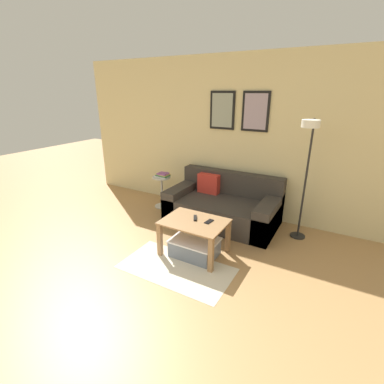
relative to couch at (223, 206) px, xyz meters
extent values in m
plane|color=tan|center=(-0.29, -3.18, -0.26)|extent=(16.00, 16.00, 0.00)
cube|color=beige|center=(-0.29, 0.49, 1.01)|extent=(5.60, 0.06, 2.55)
cube|color=black|center=(-0.27, 0.44, 1.45)|extent=(0.42, 0.02, 0.59)
cube|color=#939E8E|center=(-0.27, 0.43, 1.45)|extent=(0.35, 0.01, 0.52)
cube|color=black|center=(0.28, 0.44, 1.45)|extent=(0.42, 0.02, 0.59)
cube|color=#A393A8|center=(0.28, 0.43, 1.45)|extent=(0.35, 0.01, 0.52)
cube|color=beige|center=(0.04, -1.46, -0.26)|extent=(1.35, 0.71, 0.01)
cube|color=#38332D|center=(0.01, -0.05, -0.07)|extent=(1.71, 0.93, 0.39)
cube|color=#38332D|center=(0.01, 0.32, 0.31)|extent=(1.71, 0.20, 0.37)
cube|color=#38332D|center=(-0.73, -0.05, -0.01)|extent=(0.24, 0.93, 0.51)
cube|color=#38332D|center=(0.74, -0.05, -0.01)|extent=(0.24, 0.93, 0.51)
cube|color=red|center=(-0.34, 0.15, 0.29)|extent=(0.36, 0.14, 0.32)
cube|color=#997047|center=(0.06, -1.06, 0.19)|extent=(0.80, 0.58, 0.02)
cube|color=#997047|center=(-0.30, -1.31, -0.04)|extent=(0.06, 0.06, 0.44)
cube|color=#997047|center=(0.42, -1.31, -0.04)|extent=(0.06, 0.06, 0.44)
cube|color=#997047|center=(-0.30, -0.81, -0.04)|extent=(0.06, 0.06, 0.44)
cube|color=#997047|center=(0.42, -0.81, -0.04)|extent=(0.06, 0.06, 0.44)
cube|color=slate|center=(0.09, -1.10, -0.16)|extent=(0.56, 0.41, 0.21)
cube|color=silver|center=(0.09, -1.10, -0.04)|extent=(0.58, 0.44, 0.02)
cylinder|color=black|center=(1.16, 0.07, -0.25)|extent=(0.21, 0.21, 0.02)
cylinder|color=black|center=(1.16, 0.07, 0.59)|extent=(0.03, 0.03, 1.65)
cylinder|color=black|center=(1.16, -0.08, 1.41)|extent=(0.02, 0.31, 0.02)
cylinder|color=white|center=(1.16, -0.24, 1.38)|extent=(0.21, 0.21, 0.09)
cylinder|color=silver|center=(-1.21, 0.02, -0.25)|extent=(0.28, 0.28, 0.01)
cylinder|color=silver|center=(-1.21, 0.02, 0.02)|extent=(0.04, 0.04, 0.53)
cylinder|color=silver|center=(-1.21, 0.02, 0.30)|extent=(0.33, 0.33, 0.02)
cube|color=silver|center=(-1.20, 0.04, 0.31)|extent=(0.25, 0.19, 0.02)
cube|color=#387F4C|center=(-1.19, 0.03, 0.33)|extent=(0.24, 0.15, 0.02)
cube|color=#D8C666|center=(-1.19, 0.04, 0.35)|extent=(0.24, 0.18, 0.02)
cube|color=#8C4C93|center=(-1.18, 0.03, 0.37)|extent=(0.18, 0.17, 0.02)
cube|color=black|center=(0.04, -0.99, 0.21)|extent=(0.11, 0.15, 0.02)
cube|color=black|center=(0.23, -0.99, 0.20)|extent=(0.08, 0.15, 0.01)
camera|label=1|loc=(1.60, -3.82, 1.75)|focal=26.00mm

